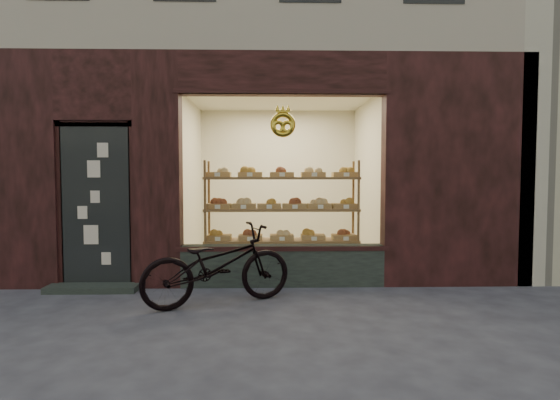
{
  "coord_description": "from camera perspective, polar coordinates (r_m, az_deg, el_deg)",
  "views": [
    {
      "loc": [
        0.28,
        -3.7,
        1.47
      ],
      "look_at": [
        0.41,
        2.0,
        1.17
      ],
      "focal_mm": 28.0,
      "sensor_mm": 36.0,
      "label": 1
    }
  ],
  "objects": [
    {
      "name": "bicycle",
      "position": [
        5.11,
        -8.11,
        -8.38
      ],
      "size": [
        1.85,
        1.26,
        0.92
      ],
      "primitive_type": "imported",
      "rotation": [
        0.0,
        0.0,
        1.98
      ],
      "color": "black",
      "rests_on": "ground"
    },
    {
      "name": "ground",
      "position": [
        3.99,
        -5.53,
        -18.57
      ],
      "size": [
        90.0,
        90.0,
        0.0
      ],
      "primitive_type": "plane",
      "color": "#303037"
    },
    {
      "name": "display_shelf",
      "position": [
        6.28,
        0.23,
        -2.32
      ],
      "size": [
        2.2,
        0.45,
        1.7
      ],
      "color": "olive",
      "rests_on": "ground"
    }
  ]
}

